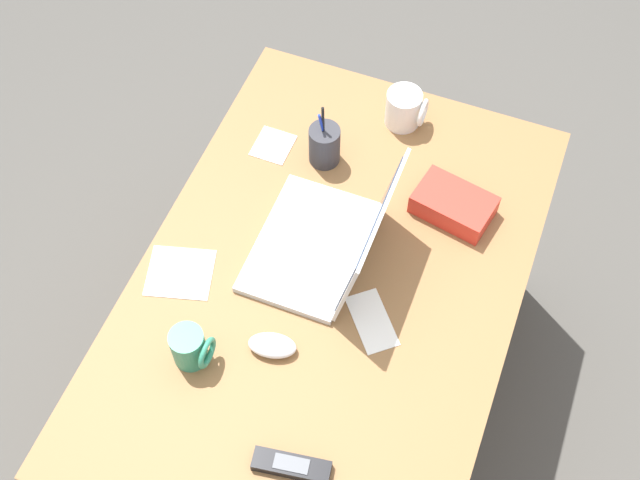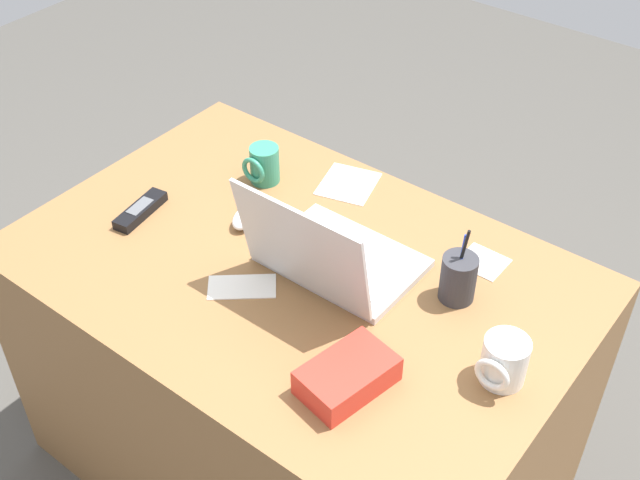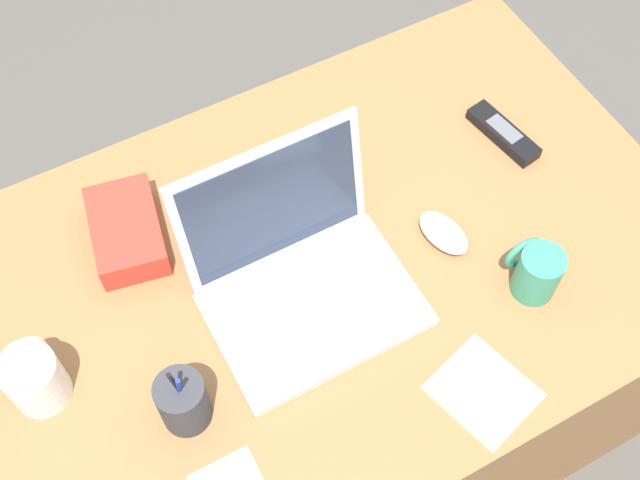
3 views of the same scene
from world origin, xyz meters
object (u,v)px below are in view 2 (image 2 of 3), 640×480
computer_mouse (248,216)px  snack_bag (347,376)px  laptop (330,256)px  coffee_mug_white (504,361)px  coffee_mug_tall (264,165)px  pen_holder (458,278)px  cordless_phone (141,210)px

computer_mouse → snack_bag: (-0.48, 0.26, 0.01)m
laptop → snack_bag: 0.32m
coffee_mug_white → snack_bag: coffee_mug_white is taller
laptop → coffee_mug_tall: bearing=-27.5°
laptop → pen_holder: 0.28m
coffee_mug_white → coffee_mug_tall: bearing=-15.3°
coffee_mug_tall → computer_mouse: bearing=117.6°
coffee_mug_white → pen_holder: bearing=-38.2°
computer_mouse → coffee_mug_tall: coffee_mug_tall is taller
laptop → coffee_mug_tall: laptop is taller
laptop → snack_bag: laptop is taller
laptop → coffee_mug_white: size_ratio=3.33×
coffee_mug_white → pen_holder: size_ratio=0.56×
pen_holder → snack_bag: pen_holder is taller
coffee_mug_white → computer_mouse: bearing=-5.2°
laptop → cordless_phone: (0.49, 0.11, -0.04)m
computer_mouse → coffee_mug_tall: size_ratio=1.08×
computer_mouse → snack_bag: bearing=140.3°
coffee_mug_tall → snack_bag: size_ratio=0.53×
cordless_phone → snack_bag: snack_bag is taller
snack_bag → laptop: bearing=-46.6°
pen_holder → coffee_mug_white: bearing=141.8°
coffee_mug_tall → snack_bag: (-0.56, 0.41, -0.02)m
cordless_phone → snack_bag: bearing=170.1°
cordless_phone → snack_bag: (-0.70, 0.12, 0.02)m
laptop → snack_bag: size_ratio=1.85×
computer_mouse → coffee_mug_white: (-0.70, 0.06, 0.03)m
coffee_mug_white → coffee_mug_tall: size_ratio=1.04×
laptop → coffee_mug_tall: 0.39m
laptop → computer_mouse: (0.26, -0.03, -0.03)m
coffee_mug_tall → snack_bag: 0.69m
cordless_phone → pen_holder: size_ratio=0.89×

